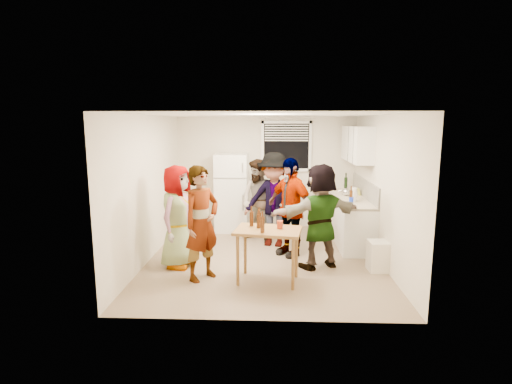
{
  "coord_description": "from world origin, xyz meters",
  "views": [
    {
      "loc": [
        0.13,
        -6.75,
        2.38
      ],
      "look_at": [
        -0.15,
        0.25,
        1.15
      ],
      "focal_mm": 28.0,
      "sensor_mm": 36.0,
      "label": 1
    }
  ],
  "objects_px": {
    "guest_grey": "(179,266)",
    "kettle": "(346,196)",
    "beer_bottle_counter": "(351,203)",
    "serving_table": "(268,281)",
    "wine_bottle": "(345,191)",
    "refrigerator": "(232,192)",
    "guest_back_left": "(259,241)",
    "guest_back_right": "(274,245)",
    "guest_stripe": "(203,278)",
    "guest_black": "(289,254)",
    "blue_cup": "(351,203)",
    "guest_orange": "(319,267)",
    "red_cup": "(280,229)",
    "trash_bin": "(379,256)",
    "beer_bottle_table": "(258,228)"
  },
  "relations": [
    {
      "from": "guest_grey",
      "to": "kettle",
      "type": "bearing_deg",
      "value": -43.15
    },
    {
      "from": "guest_back_left",
      "to": "guest_back_right",
      "type": "height_order",
      "value": "guest_back_right"
    },
    {
      "from": "red_cup",
      "to": "beer_bottle_counter",
      "type": "bearing_deg",
      "value": 49.07
    },
    {
      "from": "blue_cup",
      "to": "serving_table",
      "type": "relative_size",
      "value": 0.12
    },
    {
      "from": "refrigerator",
      "to": "guest_back_right",
      "type": "distance_m",
      "value": 1.67
    },
    {
      "from": "serving_table",
      "to": "guest_black",
      "type": "distance_m",
      "value": 1.31
    },
    {
      "from": "blue_cup",
      "to": "guest_back_left",
      "type": "xyz_separation_m",
      "value": [
        -1.72,
        0.46,
        -0.9
      ]
    },
    {
      "from": "wine_bottle",
      "to": "beer_bottle_counter",
      "type": "height_order",
      "value": "wine_bottle"
    },
    {
      "from": "guest_back_left",
      "to": "guest_orange",
      "type": "height_order",
      "value": "guest_back_left"
    },
    {
      "from": "guest_black",
      "to": "guest_back_right",
      "type": "bearing_deg",
      "value": 163.73
    },
    {
      "from": "guest_grey",
      "to": "guest_orange",
      "type": "height_order",
      "value": "guest_grey"
    },
    {
      "from": "guest_back_left",
      "to": "blue_cup",
      "type": "bearing_deg",
      "value": 20.83
    },
    {
      "from": "kettle",
      "to": "guest_back_right",
      "type": "xyz_separation_m",
      "value": [
        -1.47,
        -0.53,
        -0.9
      ]
    },
    {
      "from": "guest_grey",
      "to": "guest_stripe",
      "type": "bearing_deg",
      "value": -119.54
    },
    {
      "from": "red_cup",
      "to": "wine_bottle",
      "type": "bearing_deg",
      "value": 62.88
    },
    {
      "from": "guest_grey",
      "to": "guest_back_right",
      "type": "xyz_separation_m",
      "value": [
        1.59,
        1.21,
        0.0
      ]
    },
    {
      "from": "wine_bottle",
      "to": "guest_orange",
      "type": "height_order",
      "value": "wine_bottle"
    },
    {
      "from": "serving_table",
      "to": "refrigerator",
      "type": "bearing_deg",
      "value": 105.98
    },
    {
      "from": "trash_bin",
      "to": "guest_stripe",
      "type": "height_order",
      "value": "trash_bin"
    },
    {
      "from": "guest_stripe",
      "to": "guest_back_right",
      "type": "relative_size",
      "value": 0.96
    },
    {
      "from": "beer_bottle_table",
      "to": "guest_black",
      "type": "distance_m",
      "value": 1.53
    },
    {
      "from": "guest_stripe",
      "to": "guest_orange",
      "type": "height_order",
      "value": "guest_orange"
    },
    {
      "from": "guest_stripe",
      "to": "wine_bottle",
      "type": "bearing_deg",
      "value": -3.82
    },
    {
      "from": "guest_grey",
      "to": "guest_stripe",
      "type": "distance_m",
      "value": 0.72
    },
    {
      "from": "wine_bottle",
      "to": "red_cup",
      "type": "xyz_separation_m",
      "value": [
        -1.49,
        -2.92,
        -0.09
      ]
    },
    {
      "from": "beer_bottle_counter",
      "to": "guest_orange",
      "type": "distance_m",
      "value": 1.47
    },
    {
      "from": "blue_cup",
      "to": "guest_stripe",
      "type": "distance_m",
      "value": 3.08
    },
    {
      "from": "trash_bin",
      "to": "serving_table",
      "type": "xyz_separation_m",
      "value": [
        -1.79,
        -0.51,
        -0.25
      ]
    },
    {
      "from": "beer_bottle_counter",
      "to": "beer_bottle_table",
      "type": "xyz_separation_m",
      "value": [
        -1.66,
        -1.53,
        -0.09
      ]
    },
    {
      "from": "guest_back_right",
      "to": "guest_black",
      "type": "relative_size",
      "value": 1.03
    },
    {
      "from": "wine_bottle",
      "to": "trash_bin",
      "type": "bearing_deg",
      "value": -87.19
    },
    {
      "from": "refrigerator",
      "to": "beer_bottle_table",
      "type": "xyz_separation_m",
      "value": [
        0.69,
        -2.83,
        -0.04
      ]
    },
    {
      "from": "red_cup",
      "to": "guest_back_right",
      "type": "distance_m",
      "value": 1.94
    },
    {
      "from": "serving_table",
      "to": "guest_black",
      "type": "xyz_separation_m",
      "value": [
        0.38,
        1.25,
        0.0
      ]
    },
    {
      "from": "guest_back_left",
      "to": "guest_back_right",
      "type": "xyz_separation_m",
      "value": [
        0.29,
        -0.24,
        0.0
      ]
    },
    {
      "from": "kettle",
      "to": "wine_bottle",
      "type": "xyz_separation_m",
      "value": [
        0.1,
        0.63,
        0.0
      ]
    },
    {
      "from": "wine_bottle",
      "to": "guest_back_right",
      "type": "xyz_separation_m",
      "value": [
        -1.57,
        -1.16,
        -0.9
      ]
    },
    {
      "from": "wine_bottle",
      "to": "trash_bin",
      "type": "distance_m",
      "value": 2.55
    },
    {
      "from": "beer_bottle_counter",
      "to": "red_cup",
      "type": "xyz_separation_m",
      "value": [
        -1.34,
        -1.55,
        -0.09
      ]
    },
    {
      "from": "red_cup",
      "to": "guest_back_left",
      "type": "relative_size",
      "value": 0.07
    },
    {
      "from": "refrigerator",
      "to": "red_cup",
      "type": "bearing_deg",
      "value": -70.58
    },
    {
      "from": "trash_bin",
      "to": "wine_bottle",
      "type": "bearing_deg",
      "value": 92.81
    },
    {
      "from": "red_cup",
      "to": "guest_stripe",
      "type": "relative_size",
      "value": 0.07
    },
    {
      "from": "wine_bottle",
      "to": "guest_back_left",
      "type": "bearing_deg",
      "value": -153.8
    },
    {
      "from": "guest_stripe",
      "to": "guest_back_left",
      "type": "distance_m",
      "value": 2.13
    },
    {
      "from": "kettle",
      "to": "guest_black",
      "type": "xyz_separation_m",
      "value": [
        -1.19,
        -1.08,
        -0.9
      ]
    },
    {
      "from": "beer_bottle_counter",
      "to": "serving_table",
      "type": "distance_m",
      "value": 2.38
    },
    {
      "from": "serving_table",
      "to": "blue_cup",
      "type": "bearing_deg",
      "value": 46.11
    },
    {
      "from": "red_cup",
      "to": "guest_back_left",
      "type": "xyz_separation_m",
      "value": [
        -0.37,
        2.0,
        -0.81
      ]
    },
    {
      "from": "guest_grey",
      "to": "red_cup",
      "type": "bearing_deg",
      "value": -90.97
    }
  ]
}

